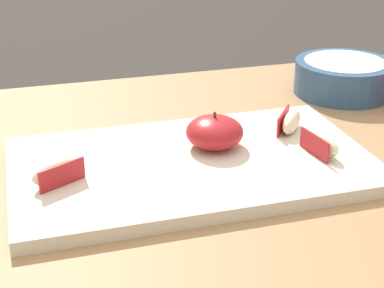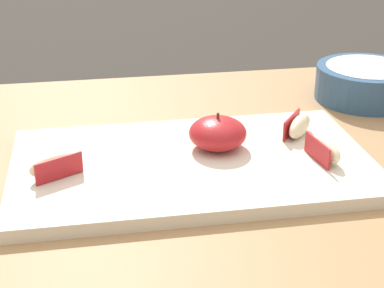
# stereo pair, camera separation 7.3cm
# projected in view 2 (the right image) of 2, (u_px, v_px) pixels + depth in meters

# --- Properties ---
(dining_table) EXTENTS (1.33, 0.76, 0.75)m
(dining_table) POSITION_uv_depth(u_px,v_px,m) (221.00, 247.00, 0.79)
(dining_table) COLOR #9E754C
(dining_table) RESTS_ON ground_plane
(cutting_board) EXTENTS (0.44, 0.25, 0.02)m
(cutting_board) POSITION_uv_depth(u_px,v_px,m) (192.00, 165.00, 0.74)
(cutting_board) COLOR beige
(cutting_board) RESTS_ON dining_table
(apple_half_skin_up) EXTENTS (0.07, 0.07, 0.05)m
(apple_half_skin_up) POSITION_uv_depth(u_px,v_px,m) (221.00, 133.00, 0.76)
(apple_half_skin_up) COLOR #B21E23
(apple_half_skin_up) RESTS_ON cutting_board
(apple_wedge_middle) EXTENTS (0.05, 0.06, 0.03)m
(apple_wedge_middle) POSITION_uv_depth(u_px,v_px,m) (299.00, 126.00, 0.80)
(apple_wedge_middle) COLOR beige
(apple_wedge_middle) RESTS_ON cutting_board
(apple_wedge_right) EXTENTS (0.03, 0.06, 0.03)m
(apple_wedge_right) POSITION_uv_depth(u_px,v_px,m) (325.00, 149.00, 0.73)
(apple_wedge_right) COLOR beige
(apple_wedge_right) RESTS_ON cutting_board
(apple_wedge_left) EXTENTS (0.06, 0.05, 0.03)m
(apple_wedge_left) POSITION_uv_depth(u_px,v_px,m) (55.00, 165.00, 0.70)
(apple_wedge_left) COLOR beige
(apple_wedge_left) RESTS_ON cutting_board
(ceramic_fruit_bowl) EXTENTS (0.16, 0.16, 0.05)m
(ceramic_fruit_bowl) POSITION_uv_depth(u_px,v_px,m) (366.00, 82.00, 0.96)
(ceramic_fruit_bowl) COLOR #2D517A
(ceramic_fruit_bowl) RESTS_ON dining_table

